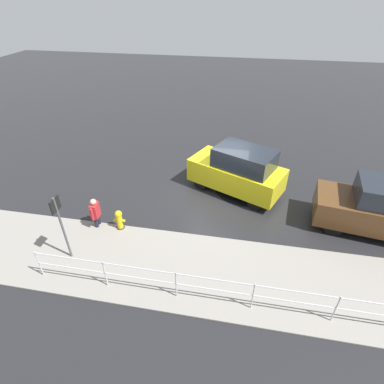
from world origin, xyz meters
The scene contains 9 objects.
ground_plane centered at (0.00, 0.00, 0.00)m, with size 60.00×60.00×0.00m, color black.
kerb_strip centered at (0.00, 4.20, 0.02)m, with size 24.00×3.20×0.04m, color gray.
moving_hatchback centered at (-0.88, -0.50, 1.03)m, with size 4.25×3.17×2.06m.
parked_sedan centered at (-6.04, 1.16, 1.00)m, with size 4.52×2.39×1.98m.
fire_hydrant centered at (3.17, 2.73, 0.40)m, with size 0.42×0.31×0.80m.
pedestrian centered at (4.04, 2.75, 0.68)m, with size 0.25×0.57×1.22m.
metal_railing centered at (-0.58, 5.24, 0.73)m, with size 10.57×0.04×1.05m.
sign_post centered at (4.23, 4.36, 1.58)m, with size 0.07×0.44×2.40m.
puddle_patch centered at (-1.22, -0.68, 0.00)m, with size 2.53×2.53×0.01m, color black.
Camera 1 is at (-0.93, 10.45, 7.40)m, focal length 28.00 mm.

